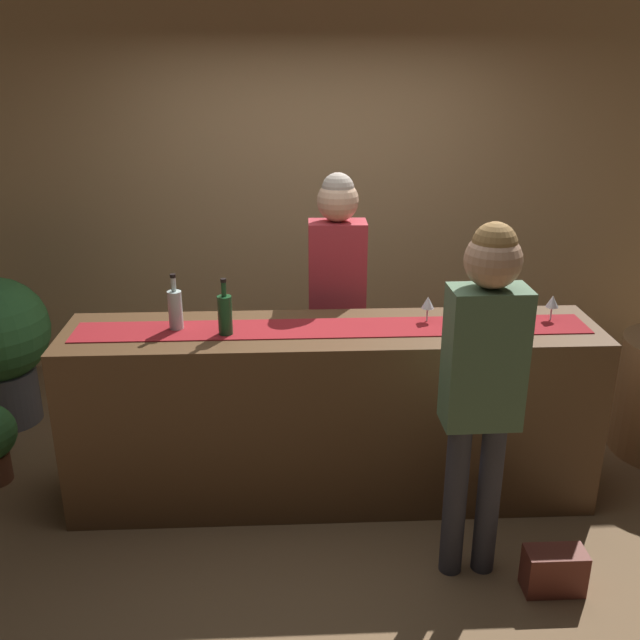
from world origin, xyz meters
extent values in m
plane|color=brown|center=(0.00, 0.00, 0.00)|extent=(10.00, 10.00, 0.00)
cube|color=tan|center=(0.00, 1.90, 1.45)|extent=(6.00, 0.12, 2.90)
cube|color=#543821|center=(0.00, 0.00, 0.50)|extent=(2.84, 0.60, 1.01)
cube|color=maroon|center=(0.00, 0.00, 1.01)|extent=(2.70, 0.28, 0.01)
cylinder|color=#B2C6C1|center=(-0.82, 0.03, 1.11)|extent=(0.07, 0.07, 0.21)
cylinder|color=#B2C6C1|center=(-0.82, 0.03, 1.26)|extent=(0.03, 0.03, 0.08)
cylinder|color=black|center=(-0.82, 0.03, 1.30)|extent=(0.03, 0.03, 0.02)
cylinder|color=#194723|center=(-0.55, -0.06, 1.11)|extent=(0.07, 0.07, 0.21)
cylinder|color=#194723|center=(-0.55, -0.06, 1.26)|extent=(0.03, 0.03, 0.08)
cylinder|color=black|center=(-0.55, -0.06, 1.30)|extent=(0.03, 0.03, 0.02)
cylinder|color=silver|center=(0.52, 0.08, 1.01)|extent=(0.06, 0.06, 0.00)
cylinder|color=silver|center=(0.52, 0.08, 1.05)|extent=(0.01, 0.01, 0.08)
cone|color=silver|center=(0.52, 0.08, 1.12)|extent=(0.07, 0.07, 0.06)
cylinder|color=silver|center=(1.19, 0.06, 1.01)|extent=(0.06, 0.06, 0.00)
cylinder|color=silver|center=(1.19, 0.06, 1.05)|extent=(0.01, 0.01, 0.08)
cone|color=silver|center=(1.19, 0.06, 1.12)|extent=(0.07, 0.07, 0.06)
cylinder|color=#26262B|center=(0.14, 0.58, 0.40)|extent=(0.11, 0.11, 0.81)
cylinder|color=#26262B|center=(-0.02, 0.58, 0.40)|extent=(0.11, 0.11, 0.81)
cube|color=#B7333D|center=(0.06, 0.58, 1.13)|extent=(0.34, 0.21, 0.64)
sphere|color=#DBAD89|center=(0.06, 0.58, 1.57)|extent=(0.24, 0.24, 0.24)
sphere|color=#AD9E8E|center=(0.06, 0.58, 1.64)|extent=(0.19, 0.19, 0.19)
cylinder|color=#33333D|center=(0.54, -0.68, 0.40)|extent=(0.11, 0.11, 0.81)
cylinder|color=#33333D|center=(0.70, -0.68, 0.40)|extent=(0.11, 0.11, 0.81)
cube|color=#4C6B4C|center=(0.62, -0.68, 1.13)|extent=(0.34, 0.21, 0.64)
sphere|color=tan|center=(0.62, -0.68, 1.57)|extent=(0.24, 0.24, 0.24)
sphere|color=olive|center=(0.62, -0.68, 1.64)|extent=(0.19, 0.19, 0.19)
cylinder|color=#4C4C51|center=(-2.15, 0.95, 0.19)|extent=(0.43, 0.43, 0.37)
cube|color=brown|center=(0.99, -0.85, 0.11)|extent=(0.28, 0.14, 0.22)
camera|label=1|loc=(-0.23, -3.49, 2.39)|focal=40.04mm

